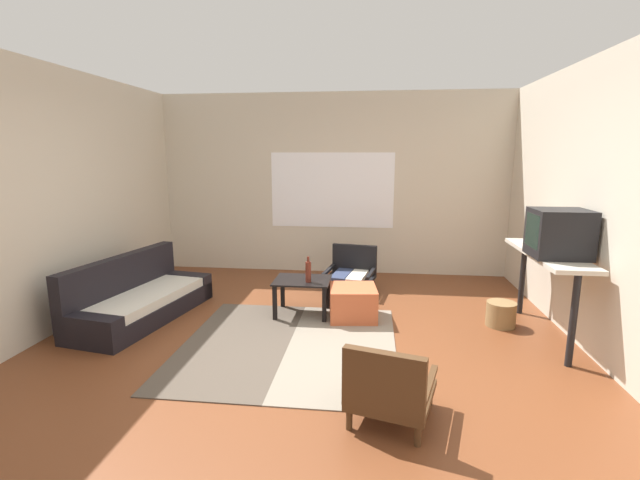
{
  "coord_description": "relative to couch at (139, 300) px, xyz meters",
  "views": [
    {
      "loc": [
        0.61,
        -3.67,
        1.81
      ],
      "look_at": [
        0.07,
        0.84,
        0.92
      ],
      "focal_mm": 24.8,
      "sensor_mm": 36.0,
      "label": 1
    }
  ],
  "objects": [
    {
      "name": "ground_plane",
      "position": [
        1.95,
        -0.76,
        -0.21
      ],
      "size": [
        7.8,
        7.8,
        0.0
      ],
      "primitive_type": "plane",
      "color": "brown"
    },
    {
      "name": "far_wall_with_window",
      "position": [
        1.95,
        2.3,
        1.14
      ],
      "size": [
        5.6,
        0.13,
        2.7
      ],
      "color": "beige",
      "rests_on": "ground"
    },
    {
      "name": "side_wall_right",
      "position": [
        4.61,
        -0.46,
        1.14
      ],
      "size": [
        0.12,
        6.6,
        2.7
      ],
      "primitive_type": "cube",
      "color": "beige",
      "rests_on": "ground"
    },
    {
      "name": "side_wall_left",
      "position": [
        -0.71,
        -0.46,
        1.14
      ],
      "size": [
        0.12,
        6.6,
        2.7
      ],
      "primitive_type": "cube",
      "color": "beige",
      "rests_on": "ground"
    },
    {
      "name": "area_rug",
      "position": [
        1.8,
        -0.52,
        -0.21
      ],
      "size": [
        2.03,
        2.12,
        0.01
      ],
      "color": "#4C4238",
      "rests_on": "ground"
    },
    {
      "name": "couch",
      "position": [
        0.0,
        0.0,
        0.0
      ],
      "size": [
        0.98,
        1.85,
        0.69
      ],
      "color": "black",
      "rests_on": "ground"
    },
    {
      "name": "coffee_table",
      "position": [
        1.8,
        0.32,
        0.12
      ],
      "size": [
        0.63,
        0.51,
        0.41
      ],
      "color": "black",
      "rests_on": "ground"
    },
    {
      "name": "armchair_by_window",
      "position": [
        2.3,
        1.29,
        0.05
      ],
      "size": [
        0.71,
        0.7,
        0.59
      ],
      "color": "black",
      "rests_on": "ground"
    },
    {
      "name": "armchair_striped_foreground",
      "position": [
        2.7,
        -1.67,
        0.05
      ],
      "size": [
        0.67,
        0.71,
        0.59
      ],
      "color": "#472D19",
      "rests_on": "ground"
    },
    {
      "name": "ottoman_orange",
      "position": [
        2.37,
        0.26,
        -0.03
      ],
      "size": [
        0.56,
        0.56,
        0.36
      ],
      "primitive_type": "cube",
      "rotation": [
        0.0,
        0.0,
        0.11
      ],
      "color": "#BC5633",
      "rests_on": "ground"
    },
    {
      "name": "console_shelf",
      "position": [
        4.28,
        0.0,
        0.55
      ],
      "size": [
        0.41,
        1.43,
        0.87
      ],
      "color": "beige",
      "rests_on": "ground"
    },
    {
      "name": "crt_television",
      "position": [
        4.28,
        -0.2,
        0.88
      ],
      "size": [
        0.48,
        0.44,
        0.44
      ],
      "color": "black",
      "rests_on": "console_shelf"
    },
    {
      "name": "clay_vase",
      "position": [
        4.28,
        0.25,
        0.78
      ],
      "size": [
        0.21,
        0.21,
        0.34
      ],
      "color": "brown",
      "rests_on": "console_shelf"
    },
    {
      "name": "glass_bottle",
      "position": [
        1.88,
        0.23,
        0.32
      ],
      "size": [
        0.06,
        0.06,
        0.29
      ],
      "color": "#5B2319",
      "rests_on": "coffee_table"
    },
    {
      "name": "wicker_basket",
      "position": [
        3.95,
        0.23,
        -0.08
      ],
      "size": [
        0.3,
        0.3,
        0.26
      ],
      "primitive_type": "cylinder",
      "color": "olive",
      "rests_on": "ground"
    }
  ]
}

